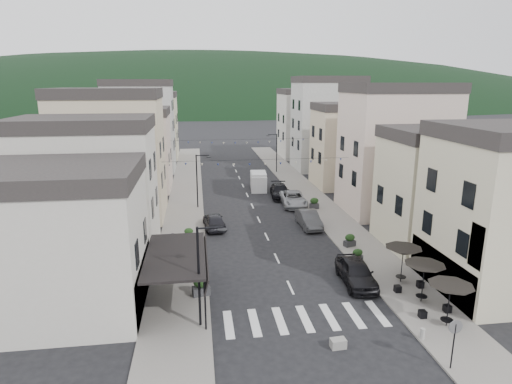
# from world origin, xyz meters

# --- Properties ---
(ground) EXTENTS (700.00, 700.00, 0.00)m
(ground) POSITION_xyz_m (0.00, 0.00, 0.00)
(ground) COLOR black
(ground) RESTS_ON ground
(sidewalk_left) EXTENTS (4.00, 76.00, 0.12)m
(sidewalk_left) POSITION_xyz_m (-7.50, 32.00, 0.06)
(sidewalk_left) COLOR slate
(sidewalk_left) RESTS_ON ground
(sidewalk_right) EXTENTS (4.00, 76.00, 0.12)m
(sidewalk_right) POSITION_xyz_m (7.50, 32.00, 0.06)
(sidewalk_right) COLOR slate
(sidewalk_right) RESTS_ON ground
(hill_backdrop) EXTENTS (640.00, 360.00, 70.00)m
(hill_backdrop) POSITION_xyz_m (0.00, 300.00, 0.00)
(hill_backdrop) COLOR black
(hill_backdrop) RESTS_ON ground
(boutique_building) EXTENTS (12.00, 8.00, 8.00)m
(boutique_building) POSITION_xyz_m (-15.50, 5.00, 4.00)
(boutique_building) COLOR beige
(boutique_building) RESTS_ON ground
(boutique_awning) EXTENTS (3.77, 7.50, 3.28)m
(boutique_awning) POSITION_xyz_m (-7.25, 5.00, 3.11)
(boutique_awning) COLOR black
(boutique_awning) RESTS_ON ground
(buildings_row_left) EXTENTS (10.20, 54.16, 14.00)m
(buildings_row_left) POSITION_xyz_m (-14.50, 37.75, 6.12)
(buildings_row_left) COLOR beige
(buildings_row_left) RESTS_ON ground
(buildings_row_right) EXTENTS (10.20, 54.16, 14.50)m
(buildings_row_right) POSITION_xyz_m (14.50, 36.59, 6.32)
(buildings_row_right) COLOR beige
(buildings_row_right) RESTS_ON ground
(cafe_terrace) EXTENTS (2.50, 8.10, 2.53)m
(cafe_terrace) POSITION_xyz_m (7.70, 2.80, 2.36)
(cafe_terrace) COLOR black
(cafe_terrace) RESTS_ON ground
(streetlamp_left_near) EXTENTS (1.70, 0.56, 6.00)m
(streetlamp_left_near) POSITION_xyz_m (-5.82, 2.00, 3.70)
(streetlamp_left_near) COLOR black
(streetlamp_left_near) RESTS_ON ground
(streetlamp_left_far) EXTENTS (1.70, 0.56, 6.00)m
(streetlamp_left_far) POSITION_xyz_m (-5.82, 26.00, 3.70)
(streetlamp_left_far) COLOR black
(streetlamp_left_far) RESTS_ON ground
(streetlamp_right_far) EXTENTS (1.70, 0.56, 6.00)m
(streetlamp_right_far) POSITION_xyz_m (5.82, 44.00, 3.70)
(streetlamp_right_far) COLOR black
(streetlamp_right_far) RESTS_ON ground
(traffic_sign) EXTENTS (0.70, 0.07, 2.70)m
(traffic_sign) POSITION_xyz_m (5.80, -3.50, 1.93)
(traffic_sign) COLOR black
(traffic_sign) RESTS_ON ground
(bollards) EXTENTS (11.66, 10.26, 0.60)m
(bollards) POSITION_xyz_m (0.00, 5.50, 0.42)
(bollards) COLOR gray
(bollards) RESTS_ON ground
(bunting_near) EXTENTS (19.00, 0.28, 0.62)m
(bunting_near) POSITION_xyz_m (0.00, 22.00, 5.65)
(bunting_near) COLOR black
(bunting_near) RESTS_ON ground
(bunting_far) EXTENTS (19.00, 0.28, 0.62)m
(bunting_far) POSITION_xyz_m (0.00, 38.00, 5.65)
(bunting_far) COLOR black
(bunting_far) RESTS_ON ground
(parked_car_a) EXTENTS (2.27, 5.08, 1.70)m
(parked_car_a) POSITION_xyz_m (4.60, 6.00, 0.85)
(parked_car_a) COLOR black
(parked_car_a) RESTS_ON ground
(parked_car_b) EXTENTS (1.74, 4.78, 1.57)m
(parked_car_b) POSITION_xyz_m (4.44, 18.14, 0.78)
(parked_car_b) COLOR #37373A
(parked_car_b) RESTS_ON ground
(parked_car_c) EXTENTS (2.90, 5.82, 1.58)m
(parked_car_c) POSITION_xyz_m (4.60, 25.57, 0.79)
(parked_car_c) COLOR #95989E
(parked_car_c) RESTS_ON ground
(parked_car_d) EXTENTS (2.62, 5.46, 1.53)m
(parked_car_d) POSITION_xyz_m (3.80, 29.33, 0.77)
(parked_car_d) COLOR black
(parked_car_d) RESTS_ON ground
(parked_car_e) EXTENTS (2.23, 4.64, 1.53)m
(parked_car_e) POSITION_xyz_m (-4.60, 18.91, 0.76)
(parked_car_e) COLOR black
(parked_car_e) RESTS_ON ground
(delivery_van) EXTENTS (2.40, 5.08, 2.36)m
(delivery_van) POSITION_xyz_m (1.79, 33.75, 1.16)
(delivery_van) COLOR silver
(delivery_van) RESTS_ON ground
(pedestrian_a) EXTENTS (0.71, 0.59, 1.66)m
(pedestrian_a) POSITION_xyz_m (-6.41, 9.84, 0.95)
(pedestrian_a) COLOR black
(pedestrian_a) RESTS_ON sidewalk_left
(pedestrian_b) EXTENTS (1.09, 1.05, 1.77)m
(pedestrian_b) POSITION_xyz_m (-8.11, 12.66, 1.01)
(pedestrian_b) COLOR #261F2A
(pedestrian_b) RESTS_ON sidewalk_left
(concrete_block_a) EXTENTS (0.84, 0.56, 0.50)m
(concrete_block_a) POSITION_xyz_m (1.01, -1.00, 0.25)
(concrete_block_a) COLOR gray
(concrete_block_a) RESTS_ON ground
(planter_la) EXTENTS (1.22, 0.83, 1.26)m
(planter_la) POSITION_xyz_m (-6.00, 5.56, 0.73)
(planter_la) COLOR #303033
(planter_la) RESTS_ON sidewalk_left
(planter_lb) EXTENTS (0.94, 0.58, 1.00)m
(planter_lb) POSITION_xyz_m (-6.94, 16.09, 0.60)
(planter_lb) COLOR #2D2D2F
(planter_lb) RESTS_ON sidewalk_left
(planter_ra) EXTENTS (1.01, 0.79, 1.00)m
(planter_ra) POSITION_xyz_m (6.00, 9.37, 0.61)
(planter_ra) COLOR #2B2B2D
(planter_ra) RESTS_ON sidewalk_right
(planter_rb) EXTENTS (1.07, 0.78, 1.07)m
(planter_rb) POSITION_xyz_m (6.51, 12.48, 0.64)
(planter_rb) COLOR #29292C
(planter_rb) RESTS_ON sidewalk_right
(planter_rc) EXTENTS (1.17, 0.82, 1.18)m
(planter_rc) POSITION_xyz_m (6.56, 23.83, 0.70)
(planter_rc) COLOR #2F2F32
(planter_rc) RESTS_ON sidewalk_right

